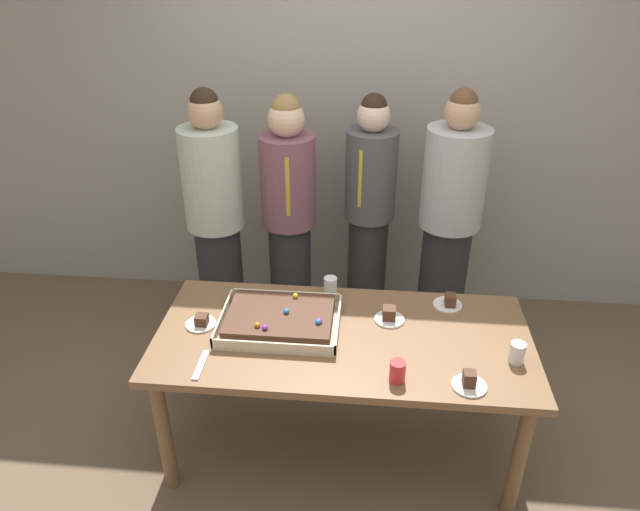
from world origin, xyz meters
TOP-DOWN VIEW (x-y plane):
  - ground_plane at (0.00, 0.00)m, footprint 12.00×12.00m
  - interior_back_panel at (0.00, 1.60)m, footprint 8.00×0.12m
  - party_table at (0.00, 0.00)m, footprint 1.81×0.84m
  - sheet_cake at (-0.31, 0.05)m, footprint 0.58×0.44m
  - plated_slice_near_left at (0.56, -0.31)m, footprint 0.15×0.15m
  - plated_slice_near_right at (-0.70, 0.01)m, footprint 0.15×0.15m
  - plated_slice_far_left at (0.22, 0.14)m, footprint 0.15×0.15m
  - plated_slice_far_right at (0.53, 0.30)m, footprint 0.15×0.15m
  - drink_cup_nearest at (0.79, -0.12)m, footprint 0.07×0.07m
  - drink_cup_middle at (-0.09, 0.35)m, footprint 0.07×0.07m
  - drink_cup_far_end at (0.25, -0.30)m, footprint 0.07×0.07m
  - cake_server_utensil at (-0.62, -0.28)m, footprint 0.03×0.20m
  - person_serving_front at (0.10, 1.13)m, footprint 0.32×0.32m
  - person_green_shirt_behind at (-0.85, 0.92)m, footprint 0.36×0.36m
  - person_striped_tie_right at (0.59, 1.01)m, footprint 0.38×0.38m
  - person_far_right_suit at (-0.40, 1.01)m, footprint 0.34×0.34m

SIDE VIEW (x-z plane):
  - ground_plane at x=0.00m, z-range 0.00..0.00m
  - party_table at x=0.00m, z-range 0.28..1.01m
  - cake_server_utensil at x=-0.62m, z-range 0.73..0.74m
  - plated_slice_near_right at x=-0.70m, z-range 0.72..0.78m
  - plated_slice_far_right at x=0.53m, z-range 0.72..0.79m
  - plated_slice_near_left at x=0.56m, z-range 0.72..0.80m
  - plated_slice_far_left at x=0.22m, z-range 0.72..0.79m
  - sheet_cake at x=-0.31m, z-range 0.72..0.82m
  - drink_cup_nearest at x=0.79m, z-range 0.73..0.83m
  - drink_cup_middle at x=-0.09m, z-range 0.73..0.83m
  - drink_cup_far_end at x=0.25m, z-range 0.73..0.83m
  - person_serving_front at x=0.10m, z-range 0.04..1.65m
  - person_far_right_suit at x=-0.40m, z-range 0.04..1.67m
  - person_striped_tie_right at x=0.59m, z-range 0.02..1.71m
  - person_green_shirt_behind at x=-0.85m, z-range 0.03..1.71m
  - interior_back_panel at x=0.00m, z-range 0.00..3.00m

